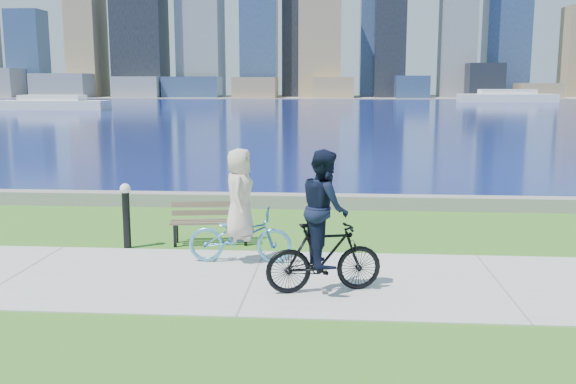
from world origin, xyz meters
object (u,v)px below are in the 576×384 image
object	(u,v)px
bollard_lamp	(126,211)
cyclist_woman	(240,221)
cyclist_man	(324,233)
park_bench	(211,219)

from	to	relation	value
bollard_lamp	cyclist_woman	size ratio (longest dim) A/B	0.63
cyclist_woman	cyclist_man	size ratio (longest dim) A/B	0.93
cyclist_woman	cyclist_man	xyz separation A→B (m)	(1.54, -1.55, 0.17)
bollard_lamp	cyclist_woman	xyz separation A→B (m)	(2.37, -0.87, 0.04)
cyclist_man	cyclist_woman	bearing A→B (deg)	30.26
bollard_lamp	cyclist_woman	bearing A→B (deg)	-20.09
park_bench	cyclist_man	bearing A→B (deg)	-60.06
bollard_lamp	cyclist_man	size ratio (longest dim) A/B	0.58
bollard_lamp	cyclist_man	world-z (taller)	cyclist_man
park_bench	cyclist_man	distance (m)	3.78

